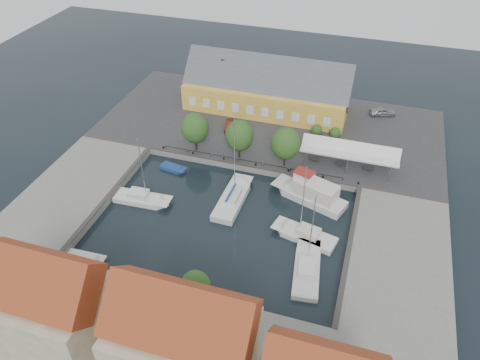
{
  "coord_description": "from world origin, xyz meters",
  "views": [
    {
      "loc": [
        15.6,
        -43.59,
        41.8
      ],
      "look_at": [
        0.0,
        6.0,
        1.5
      ],
      "focal_mm": 35.0,
      "sensor_mm": 36.0,
      "label": 1
    }
  ],
  "objects_px": {
    "car_silver": "(383,112)",
    "east_boat_c": "(307,271)",
    "warehouse": "(264,89)",
    "launch_nw": "(173,169)",
    "car_red": "(229,125)",
    "launch_sw": "(84,260)",
    "trawler": "(311,194)",
    "west_boat_c": "(142,200)",
    "tent_canopy": "(350,152)",
    "center_sailboat": "(232,200)",
    "east_boat_b": "(306,236)"
  },
  "relations": [
    {
      "from": "warehouse",
      "to": "east_boat_c",
      "type": "relative_size",
      "value": 2.47
    },
    {
      "from": "car_silver",
      "to": "east_boat_c",
      "type": "bearing_deg",
      "value": 151.57
    },
    {
      "from": "east_boat_c",
      "to": "launch_nw",
      "type": "distance_m",
      "value": 26.97
    },
    {
      "from": "launch_nw",
      "to": "launch_sw",
      "type": "bearing_deg",
      "value": -97.4
    },
    {
      "from": "tent_canopy",
      "to": "launch_nw",
      "type": "height_order",
      "value": "tent_canopy"
    },
    {
      "from": "tent_canopy",
      "to": "trawler",
      "type": "relative_size",
      "value": 1.27
    },
    {
      "from": "warehouse",
      "to": "car_silver",
      "type": "height_order",
      "value": "warehouse"
    },
    {
      "from": "center_sailboat",
      "to": "launch_nw",
      "type": "xyz_separation_m",
      "value": [
        -10.91,
        4.55,
        -0.27
      ]
    },
    {
      "from": "car_red",
      "to": "launch_sw",
      "type": "distance_m",
      "value": 33.01
    },
    {
      "from": "trawler",
      "to": "launch_nw",
      "type": "distance_m",
      "value": 21.16
    },
    {
      "from": "tent_canopy",
      "to": "center_sailboat",
      "type": "distance_m",
      "value": 18.61
    },
    {
      "from": "launch_sw",
      "to": "launch_nw",
      "type": "bearing_deg",
      "value": 82.6
    },
    {
      "from": "car_red",
      "to": "west_boat_c",
      "type": "relative_size",
      "value": 0.35
    },
    {
      "from": "east_boat_c",
      "to": "launch_sw",
      "type": "height_order",
      "value": "east_boat_c"
    },
    {
      "from": "car_red",
      "to": "launch_sw",
      "type": "bearing_deg",
      "value": -115.04
    },
    {
      "from": "car_silver",
      "to": "launch_sw",
      "type": "xyz_separation_m",
      "value": [
        -31.42,
        -44.23,
        -1.65
      ]
    },
    {
      "from": "warehouse",
      "to": "launch_nw",
      "type": "height_order",
      "value": "warehouse"
    },
    {
      "from": "car_silver",
      "to": "east_boat_c",
      "type": "xyz_separation_m",
      "value": [
        -5.75,
        -38.14,
        -1.48
      ]
    },
    {
      "from": "tent_canopy",
      "to": "car_silver",
      "type": "distance_m",
      "value": 17.56
    },
    {
      "from": "east_boat_c",
      "to": "launch_sw",
      "type": "relative_size",
      "value": 2.26
    },
    {
      "from": "car_red",
      "to": "launch_sw",
      "type": "height_order",
      "value": "car_red"
    },
    {
      "from": "tent_canopy",
      "to": "car_red",
      "type": "relative_size",
      "value": 3.68
    },
    {
      "from": "tent_canopy",
      "to": "center_sailboat",
      "type": "xyz_separation_m",
      "value": [
        -14.09,
        -11.7,
        -3.32
      ]
    },
    {
      "from": "east_boat_b",
      "to": "east_boat_c",
      "type": "height_order",
      "value": "east_boat_c"
    },
    {
      "from": "east_boat_c",
      "to": "trawler",
      "type": "bearing_deg",
      "value": 98.45
    },
    {
      "from": "center_sailboat",
      "to": "trawler",
      "type": "distance_m",
      "value": 10.88
    },
    {
      "from": "car_red",
      "to": "west_boat_c",
      "type": "distance_m",
      "value": 21.07
    },
    {
      "from": "warehouse",
      "to": "tent_canopy",
      "type": "height_order",
      "value": "warehouse"
    },
    {
      "from": "warehouse",
      "to": "trawler",
      "type": "distance_m",
      "value": 25.53
    },
    {
      "from": "warehouse",
      "to": "center_sailboat",
      "type": "height_order",
      "value": "center_sailboat"
    },
    {
      "from": "trawler",
      "to": "east_boat_b",
      "type": "bearing_deg",
      "value": -84.44
    },
    {
      "from": "east_boat_b",
      "to": "car_silver",
      "type": "bearing_deg",
      "value": 77.92
    },
    {
      "from": "warehouse",
      "to": "launch_sw",
      "type": "distance_m",
      "value": 42.72
    },
    {
      "from": "car_red",
      "to": "west_boat_c",
      "type": "height_order",
      "value": "west_boat_c"
    },
    {
      "from": "west_boat_c",
      "to": "launch_nw",
      "type": "xyz_separation_m",
      "value": [
        1.11,
        8.09,
        -0.17
      ]
    },
    {
      "from": "warehouse",
      "to": "launch_sw",
      "type": "relative_size",
      "value": 5.57
    },
    {
      "from": "tent_canopy",
      "to": "center_sailboat",
      "type": "relative_size",
      "value": 1.03
    },
    {
      "from": "warehouse",
      "to": "west_boat_c",
      "type": "bearing_deg",
      "value": -108.09
    },
    {
      "from": "warehouse",
      "to": "launch_sw",
      "type": "xyz_separation_m",
      "value": [
        -11.0,
        -41.05,
        -4.34
      ]
    },
    {
      "from": "center_sailboat",
      "to": "trawler",
      "type": "relative_size",
      "value": 1.23
    },
    {
      "from": "car_silver",
      "to": "west_boat_c",
      "type": "height_order",
      "value": "west_boat_c"
    },
    {
      "from": "center_sailboat",
      "to": "trawler",
      "type": "height_order",
      "value": "center_sailboat"
    },
    {
      "from": "car_silver",
      "to": "trawler",
      "type": "distance_m",
      "value": 26.21
    },
    {
      "from": "car_silver",
      "to": "launch_sw",
      "type": "height_order",
      "value": "car_silver"
    },
    {
      "from": "car_silver",
      "to": "east_boat_b",
      "type": "relative_size",
      "value": 0.38
    },
    {
      "from": "launch_sw",
      "to": "warehouse",
      "type": "bearing_deg",
      "value": 74.99
    },
    {
      "from": "center_sailboat",
      "to": "launch_nw",
      "type": "bearing_deg",
      "value": 157.35
    },
    {
      "from": "car_red",
      "to": "east_boat_b",
      "type": "distance_m",
      "value": 26.54
    },
    {
      "from": "launch_sw",
      "to": "car_red",
      "type": "bearing_deg",
      "value": 76.74
    },
    {
      "from": "car_red",
      "to": "trawler",
      "type": "distance_m",
      "value": 20.7
    }
  ]
}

